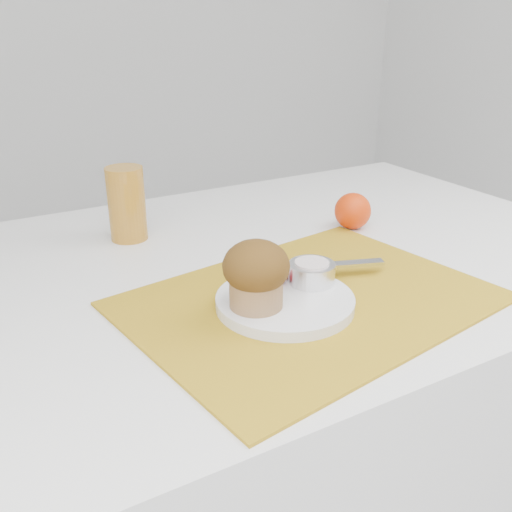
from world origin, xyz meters
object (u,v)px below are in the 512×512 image
plate (285,301)px  orange (353,211)px  muffin (256,273)px  table (270,431)px  juice_glass (127,204)px

plate → orange: orange is taller
muffin → table: bearing=53.4°
plate → muffin: size_ratio=2.08×
table → juice_glass: juice_glass is taller
plate → juice_glass: juice_glass is taller
table → juice_glass: bearing=134.4°
table → juice_glass: (-0.19, 0.19, 0.44)m
plate → orange: size_ratio=2.78×
juice_glass → muffin: juice_glass is taller
muffin → juice_glass: bearing=98.3°
juice_glass → orange: bearing=-22.2°
juice_glass → muffin: (0.05, -0.37, 0.00)m
table → orange: bearing=9.7°
orange → juice_glass: bearing=157.8°
juice_glass → muffin: 0.37m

